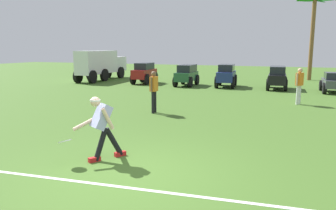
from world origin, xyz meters
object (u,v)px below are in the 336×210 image
at_px(frisbee_thrower, 102,124).
at_px(parked_car_slot_b, 187,74).
at_px(parked_car_slot_e, 332,82).
at_px(parked_car_slot_c, 226,75).
at_px(parked_car_slot_d, 277,77).
at_px(teammate_near_sideline, 299,83).
at_px(box_truck, 101,64).
at_px(teammate_deep, 154,88).
at_px(parked_car_slot_a, 144,73).
at_px(palm_tree_far_left, 313,28).
at_px(frisbee_in_flight, 65,141).

height_order(frisbee_thrower, parked_car_slot_b, frisbee_thrower).
distance_m(parked_car_slot_b, parked_car_slot_e, 8.44).
bearing_deg(parked_car_slot_c, parked_car_slot_d, -0.63).
height_order(teammate_near_sideline, box_truck, box_truck).
xyz_separation_m(teammate_deep, box_truck, (-8.81, 10.14, 0.29)).
bearing_deg(teammate_near_sideline, parked_car_slot_a, 151.80).
xyz_separation_m(teammate_near_sideline, parked_car_slot_e, (1.71, 4.73, -0.38)).
xyz_separation_m(teammate_deep, palm_tree_far_left, (5.80, 15.99, 2.93)).
height_order(parked_car_slot_a, parked_car_slot_c, same).
bearing_deg(teammate_near_sideline, parked_car_slot_c, 128.43).
relative_size(frisbee_in_flight, palm_tree_far_left, 0.06).
distance_m(teammate_deep, parked_car_slot_c, 9.34).
distance_m(parked_car_slot_b, box_truck, 7.20).
bearing_deg(parked_car_slot_d, parked_car_slot_c, 179.37).
xyz_separation_m(parked_car_slot_d, box_truck, (-12.65, 0.87, 0.51)).
xyz_separation_m(frisbee_thrower, parked_car_slot_a, (-5.91, 14.47, -0.05)).
relative_size(parked_car_slot_a, parked_car_slot_c, 0.99).
height_order(teammate_deep, parked_car_slot_c, teammate_deep).
distance_m(frisbee_in_flight, palm_tree_far_left, 22.59).
height_order(teammate_deep, palm_tree_far_left, palm_tree_far_left).
xyz_separation_m(parked_car_slot_c, parked_car_slot_d, (3.02, -0.03, -0.02)).
distance_m(parked_car_slot_a, parked_car_slot_e, 11.56).
xyz_separation_m(frisbee_thrower, parked_car_slot_d, (2.76, 14.46, -0.07)).
distance_m(frisbee_thrower, box_truck, 18.24).
relative_size(frisbee_thrower, box_truck, 0.23).
bearing_deg(parked_car_slot_d, teammate_near_sideline, -77.36).
height_order(frisbee_thrower, parked_car_slot_d, frisbee_thrower).
bearing_deg(teammate_deep, parked_car_slot_b, 100.64).
bearing_deg(parked_car_slot_e, frisbee_in_flight, -113.25).
bearing_deg(parked_car_slot_b, teammate_near_sideline, -36.96).
bearing_deg(parked_car_slot_a, parked_car_slot_c, 0.20).
relative_size(teammate_near_sideline, palm_tree_far_left, 0.25).
relative_size(teammate_deep, parked_car_slot_a, 0.65).
bearing_deg(frisbee_in_flight, frisbee_thrower, 43.24).
height_order(parked_car_slot_b, box_truck, box_truck).
bearing_deg(teammate_deep, teammate_near_sideline, 38.59).
distance_m(frisbee_thrower, teammate_deep, 5.30).
bearing_deg(parked_car_slot_a, palm_tree_far_left, 32.26).
xyz_separation_m(box_truck, palm_tree_far_left, (14.61, 5.85, 2.64)).
distance_m(box_truck, palm_tree_far_left, 15.96).
xyz_separation_m(parked_car_slot_a, parked_car_slot_d, (8.66, -0.01, -0.02)).
distance_m(teammate_deep, parked_car_slot_d, 10.04).
distance_m(frisbee_thrower, parked_car_slot_c, 14.49).
bearing_deg(parked_car_slot_e, box_truck, 174.84).
xyz_separation_m(frisbee_thrower, parked_car_slot_e, (5.64, 13.92, -0.23)).
relative_size(parked_car_slot_d, box_truck, 0.41).
distance_m(frisbee_in_flight, teammate_near_sideline, 10.72).
bearing_deg(frisbee_in_flight, palm_tree_far_left, 76.32).
relative_size(parked_car_slot_b, parked_car_slot_d, 0.99).
bearing_deg(frisbee_thrower, palm_tree_far_left, 77.44).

